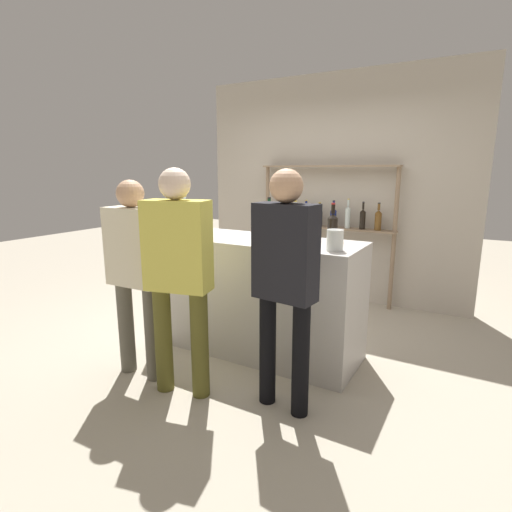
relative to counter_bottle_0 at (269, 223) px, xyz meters
The scene contains 13 objects.
ground_plane 1.20m from the counter_bottle_0, 155.83° to the right, with size 16.00×16.00×0.00m, color #B2A893.
bar_counter 0.68m from the counter_bottle_0, 155.83° to the right, with size 1.88×0.68×1.05m, color #B7B2AD.
back_wall 1.91m from the counter_bottle_0, 93.14° to the left, with size 3.48×0.12×2.80m, color #B2A899.
back_shelf 1.72m from the counter_bottle_0, 93.72° to the left, with size 1.73×0.18×1.70m.
counter_bottle_0 is the anchor object (origin of this frame).
counter_bottle_1 0.55m from the counter_bottle_0, ahead, with size 0.08×0.08×0.33m.
counter_bottle_2 0.87m from the counter_bottle_0, behind, with size 0.08×0.08×0.36m.
counter_bottle_3 0.37m from the counter_bottle_0, 28.31° to the right, with size 0.07×0.07×0.36m.
wine_glass 0.18m from the counter_bottle_0, 41.41° to the right, with size 0.07×0.07×0.14m.
cork_jar 0.71m from the counter_bottle_0, 17.36° to the right, with size 0.13×0.13×0.16m.
customer_center 1.01m from the counter_bottle_0, 102.55° to the right, with size 0.50×0.31×1.66m.
customer_right 0.95m from the counter_bottle_0, 55.16° to the right, with size 0.44×0.23×1.65m.
customer_left 1.18m from the counter_bottle_0, 126.72° to the right, with size 0.45×0.21×1.57m.
Camera 1 is at (1.74, -3.01, 1.64)m, focal length 28.00 mm.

